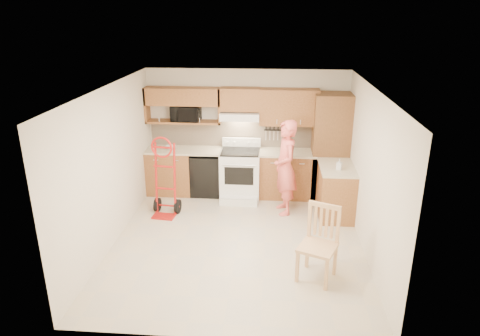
# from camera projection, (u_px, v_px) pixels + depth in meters

# --- Properties ---
(floor) EXTENTS (4.00, 4.50, 0.02)m
(floor) POSITION_uv_depth(u_px,v_px,m) (238.00, 242.00, 7.12)
(floor) COLOR #C4B495
(floor) RESTS_ON ground
(ceiling) EXTENTS (4.00, 4.50, 0.02)m
(ceiling) POSITION_uv_depth(u_px,v_px,m) (237.00, 88.00, 6.25)
(ceiling) COLOR white
(ceiling) RESTS_ON ground
(wall_back) EXTENTS (4.00, 0.02, 2.50)m
(wall_back) POSITION_uv_depth(u_px,v_px,m) (247.00, 131.00, 8.80)
(wall_back) COLOR beige
(wall_back) RESTS_ON ground
(wall_front) EXTENTS (4.00, 0.02, 2.50)m
(wall_front) POSITION_uv_depth(u_px,v_px,m) (219.00, 244.00, 4.57)
(wall_front) COLOR beige
(wall_front) RESTS_ON ground
(wall_left) EXTENTS (0.02, 4.50, 2.50)m
(wall_left) POSITION_uv_depth(u_px,v_px,m) (110.00, 167.00, 6.83)
(wall_left) COLOR beige
(wall_left) RESTS_ON ground
(wall_right) EXTENTS (0.02, 4.50, 2.50)m
(wall_right) POSITION_uv_depth(u_px,v_px,m) (370.00, 174.00, 6.54)
(wall_right) COLOR beige
(wall_right) RESTS_ON ground
(backsplash) EXTENTS (3.92, 0.03, 0.55)m
(backsplash) POSITION_uv_depth(u_px,v_px,m) (247.00, 134.00, 8.79)
(backsplash) COLOR beige
(backsplash) RESTS_ON wall_back
(lower_cab_left) EXTENTS (0.90, 0.60, 0.90)m
(lower_cab_left) POSITION_uv_depth(u_px,v_px,m) (170.00, 171.00, 8.90)
(lower_cab_left) COLOR #9E633E
(lower_cab_left) RESTS_ON ground
(dishwasher) EXTENTS (0.60, 0.60, 0.85)m
(dishwasher) POSITION_uv_depth(u_px,v_px,m) (207.00, 174.00, 8.85)
(dishwasher) COLOR black
(dishwasher) RESTS_ON ground
(lower_cab_right) EXTENTS (1.14, 0.60, 0.90)m
(lower_cab_right) POSITION_uv_depth(u_px,v_px,m) (287.00, 175.00, 8.72)
(lower_cab_right) COLOR #9E633E
(lower_cab_right) RESTS_ON ground
(countertop_left) EXTENTS (1.50, 0.63, 0.04)m
(countertop_left) POSITION_uv_depth(u_px,v_px,m) (184.00, 150.00, 8.71)
(countertop_left) COLOR #BBB199
(countertop_left) RESTS_ON lower_cab_left
(countertop_right) EXTENTS (1.14, 0.63, 0.04)m
(countertop_right) POSITION_uv_depth(u_px,v_px,m) (288.00, 153.00, 8.56)
(countertop_right) COLOR #BBB199
(countertop_right) RESTS_ON lower_cab_right
(cab_return_right) EXTENTS (0.60, 1.00, 0.90)m
(cab_return_right) POSITION_uv_depth(u_px,v_px,m) (336.00, 192.00, 7.91)
(cab_return_right) COLOR #9E633E
(cab_return_right) RESTS_ON ground
(countertop_return) EXTENTS (0.63, 1.00, 0.04)m
(countertop_return) POSITION_uv_depth(u_px,v_px,m) (338.00, 168.00, 7.75)
(countertop_return) COLOR #BBB199
(countertop_return) RESTS_ON cab_return_right
(pantry_tall) EXTENTS (0.70, 0.60, 2.10)m
(pantry_tall) POSITION_uv_depth(u_px,v_px,m) (330.00, 147.00, 8.46)
(pantry_tall) COLOR brown
(pantry_tall) RESTS_ON ground
(upper_cab_left) EXTENTS (1.50, 0.33, 0.34)m
(upper_cab_left) POSITION_uv_depth(u_px,v_px,m) (183.00, 96.00, 8.48)
(upper_cab_left) COLOR #9E633E
(upper_cab_left) RESTS_ON wall_back
(upper_shelf_mw) EXTENTS (1.50, 0.33, 0.04)m
(upper_shelf_mw) POSITION_uv_depth(u_px,v_px,m) (184.00, 122.00, 8.65)
(upper_shelf_mw) COLOR #9E633E
(upper_shelf_mw) RESTS_ON wall_back
(upper_cab_center) EXTENTS (0.76, 0.33, 0.44)m
(upper_cab_center) POSITION_uv_depth(u_px,v_px,m) (240.00, 99.00, 8.41)
(upper_cab_center) COLOR #9E633E
(upper_cab_center) RESTS_ON wall_back
(upper_cab_right) EXTENTS (1.14, 0.33, 0.70)m
(upper_cab_right) POSITION_uv_depth(u_px,v_px,m) (289.00, 107.00, 8.38)
(upper_cab_right) COLOR #9E633E
(upper_cab_right) RESTS_ON wall_back
(range_hood) EXTENTS (0.76, 0.46, 0.14)m
(range_hood) POSITION_uv_depth(u_px,v_px,m) (240.00, 116.00, 8.45)
(range_hood) COLOR white
(range_hood) RESTS_ON wall_back
(knife_strip) EXTENTS (0.40, 0.05, 0.29)m
(knife_strip) POSITION_uv_depth(u_px,v_px,m) (274.00, 133.00, 8.71)
(knife_strip) COLOR black
(knife_strip) RESTS_ON backsplash
(microwave) EXTENTS (0.58, 0.41, 0.31)m
(microwave) POSITION_uv_depth(u_px,v_px,m) (186.00, 113.00, 8.59)
(microwave) COLOR black
(microwave) RESTS_ON upper_shelf_mw
(range) EXTENTS (0.77, 1.02, 1.14)m
(range) POSITION_uv_depth(u_px,v_px,m) (240.00, 171.00, 8.59)
(range) COLOR white
(range) RESTS_ON ground
(person) EXTENTS (0.56, 0.72, 1.76)m
(person) POSITION_uv_depth(u_px,v_px,m) (285.00, 168.00, 7.86)
(person) COLOR #E75F57
(person) RESTS_ON ground
(hand_truck) EXTENTS (0.58, 0.54, 1.35)m
(hand_truck) POSITION_uv_depth(u_px,v_px,m) (164.00, 181.00, 7.81)
(hand_truck) COLOR red
(hand_truck) RESTS_ON ground
(dining_chair) EXTENTS (0.65, 0.67, 1.07)m
(dining_chair) POSITION_uv_depth(u_px,v_px,m) (318.00, 245.00, 5.97)
(dining_chair) COLOR tan
(dining_chair) RESTS_ON ground
(soap_bottle) EXTENTS (0.12, 0.12, 0.19)m
(soap_bottle) POSITION_uv_depth(u_px,v_px,m) (339.00, 164.00, 7.57)
(soap_bottle) COLOR white
(soap_bottle) RESTS_ON countertop_return
(bowl) EXTENTS (0.28, 0.28, 0.05)m
(bowl) POSITION_uv_depth(u_px,v_px,m) (171.00, 147.00, 8.72)
(bowl) COLOR white
(bowl) RESTS_ON countertop_left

